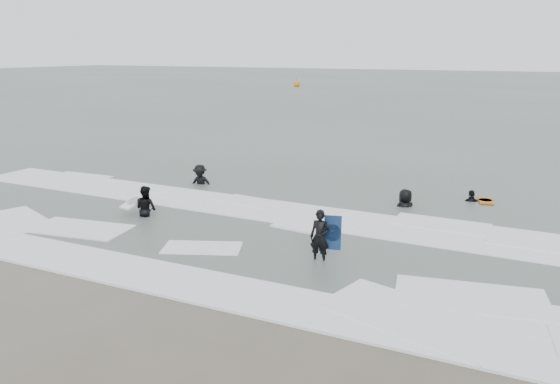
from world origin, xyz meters
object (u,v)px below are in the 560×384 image
at_px(surfer_wading, 147,217).
at_px(surfer_breaker, 200,185).
at_px(surfer_centre, 319,263).
at_px(surfer_right_far, 405,207).
at_px(buoy, 297,84).
at_px(surfer_right_near, 471,202).

distance_m(surfer_wading, surfer_breaker, 4.82).
bearing_deg(surfer_breaker, surfer_centre, -46.93).
bearing_deg(surfer_right_far, surfer_wading, -10.39).
distance_m(surfer_right_far, buoy, 70.97).
relative_size(surfer_wading, buoy, 1.02).
bearing_deg(surfer_right_far, buoy, -105.90).
bearing_deg(surfer_breaker, surfer_wading, -89.22).
xyz_separation_m(surfer_wading, surfer_breaker, (-0.92, 4.73, 0.00)).
distance_m(surfer_centre, surfer_wading, 7.30).
bearing_deg(buoy, surfer_wading, -69.71).
xyz_separation_m(surfer_breaker, surfer_right_near, (11.07, 2.37, 0.00)).
xyz_separation_m(surfer_centre, surfer_wading, (-7.18, 1.31, 0.00)).
height_order(surfer_centre, surfer_wading, surfer_wading).
height_order(surfer_wading, surfer_right_far, surfer_right_far).
bearing_deg(surfer_breaker, surfer_right_near, 1.86).
height_order(surfer_right_near, buoy, buoy).
bearing_deg(surfer_right_near, buoy, -80.97).
bearing_deg(surfer_right_far, surfer_right_near, 176.80).
distance_m(surfer_centre, buoy, 76.50).
xyz_separation_m(surfer_centre, buoy, (-32.33, 69.33, 0.42)).
bearing_deg(surfer_wading, surfer_centre, 176.16).
height_order(surfer_wading, buoy, buoy).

